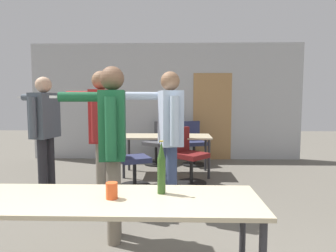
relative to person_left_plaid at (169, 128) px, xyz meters
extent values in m
cube|color=#B2B5B7|center=(-0.15, 3.41, 0.29)|extent=(6.41, 0.10, 2.75)
cube|color=#AD7F4C|center=(0.95, 3.35, -0.06)|extent=(0.90, 0.02, 2.05)
cube|color=#C6B793|center=(-0.41, -1.72, -0.35)|extent=(2.19, 0.67, 0.03)
cylinder|color=#2D2D33|center=(0.62, -1.44, -0.72)|extent=(0.05, 0.05, 0.72)
cube|color=#C6B793|center=(-0.09, 1.89, -0.35)|extent=(1.67, 0.73, 0.03)
cylinder|color=#2D2D33|center=(-0.86, 1.58, -0.72)|extent=(0.05, 0.05, 0.72)
cylinder|color=#2D2D33|center=(0.69, 1.58, -0.72)|extent=(0.05, 0.05, 0.72)
cylinder|color=#2D2D33|center=(-0.86, 2.20, -0.72)|extent=(0.05, 0.05, 0.72)
cylinder|color=#2D2D33|center=(0.69, 2.20, -0.72)|extent=(0.05, 0.05, 0.72)
cylinder|color=#3D4C75|center=(0.03, -0.09, -0.65)|extent=(0.14, 0.14, 0.87)
cylinder|color=#3D4C75|center=(0.00, 0.10, -0.65)|extent=(0.14, 0.14, 0.87)
cube|color=silver|center=(0.01, 0.00, 0.13)|extent=(0.34, 0.49, 0.68)
sphere|color=#936B4C|center=(0.01, 0.00, 0.59)|extent=(0.24, 0.24, 0.24)
cylinder|color=silver|center=(0.07, -0.27, 0.11)|extent=(0.11, 0.11, 0.59)
cylinder|color=silver|center=(-0.33, 0.21, 0.40)|extent=(0.60, 0.23, 0.11)
cube|color=white|center=(-0.65, 0.15, 0.40)|extent=(0.12, 0.06, 0.03)
cylinder|color=slate|center=(-0.90, 0.06, -0.64)|extent=(0.12, 0.12, 0.88)
cylinder|color=slate|center=(-0.88, 0.22, -0.64)|extent=(0.12, 0.12, 0.88)
cube|color=maroon|center=(-0.89, 0.14, 0.14)|extent=(0.26, 0.41, 0.69)
sphere|color=#936B4C|center=(-0.89, 0.14, 0.61)|extent=(0.24, 0.24, 0.24)
cylinder|color=maroon|center=(-0.91, -0.10, 0.13)|extent=(0.09, 0.09, 0.60)
cylinder|color=maroon|center=(-1.16, 0.41, 0.43)|extent=(0.60, 0.15, 0.09)
cube|color=white|center=(-1.49, 0.44, 0.43)|extent=(0.12, 0.05, 0.03)
cylinder|color=#28282D|center=(-1.91, 0.59, -0.65)|extent=(0.14, 0.14, 0.86)
cylinder|color=#28282D|center=(-1.87, 0.77, -0.65)|extent=(0.14, 0.14, 0.86)
cube|color=#4C5660|center=(-1.89, 0.68, 0.12)|extent=(0.33, 0.49, 0.68)
sphere|color=#DBAD89|center=(-1.89, 0.68, 0.58)|extent=(0.24, 0.24, 0.24)
cylinder|color=#4C5660|center=(-1.95, 0.41, 0.10)|extent=(0.11, 0.11, 0.59)
cylinder|color=#4C5660|center=(-2.13, 1.01, 0.39)|extent=(0.60, 0.22, 0.11)
cube|color=white|center=(-2.44, 1.07, 0.39)|extent=(0.12, 0.06, 0.03)
cylinder|color=slate|center=(-0.53, -0.89, -0.65)|extent=(0.13, 0.13, 0.86)
cylinder|color=slate|center=(-0.55, -0.71, -0.65)|extent=(0.13, 0.13, 0.86)
cube|color=#195633|center=(-0.54, -0.80, 0.11)|extent=(0.30, 0.46, 0.67)
sphere|color=brown|center=(-0.54, -0.80, 0.57)|extent=(0.24, 0.24, 0.24)
cylinder|color=#195633|center=(-0.51, -1.07, 0.10)|extent=(0.10, 0.10, 0.58)
cylinder|color=#195633|center=(-0.87, -0.58, 0.39)|extent=(0.59, 0.18, 0.10)
cube|color=white|center=(-1.19, -0.62, 0.39)|extent=(0.12, 0.05, 0.03)
cylinder|color=black|center=(-0.35, 2.75, -1.07)|extent=(0.52, 0.52, 0.03)
cylinder|color=black|center=(-0.35, 2.75, -0.85)|extent=(0.06, 0.06, 0.40)
cube|color=#4C4C51|center=(-0.35, 2.75, -0.61)|extent=(0.64, 0.64, 0.08)
cube|color=#4C4C51|center=(-0.21, 2.97, -0.36)|extent=(0.40, 0.29, 0.42)
cylinder|color=black|center=(0.35, 1.24, -1.07)|extent=(0.52, 0.52, 0.03)
cylinder|color=black|center=(0.35, 1.24, -0.84)|extent=(0.06, 0.06, 0.42)
cube|color=maroon|center=(0.35, 1.24, -0.59)|extent=(0.65, 0.65, 0.08)
cube|color=maroon|center=(0.16, 1.42, -0.34)|extent=(0.34, 0.36, 0.42)
cylinder|color=black|center=(0.49, 2.71, -1.07)|extent=(0.52, 0.52, 0.03)
cylinder|color=black|center=(0.49, 2.71, -0.84)|extent=(0.06, 0.06, 0.42)
cube|color=navy|center=(0.49, 2.71, -0.59)|extent=(0.58, 0.58, 0.08)
cube|color=navy|center=(0.41, 2.96, -0.34)|extent=(0.44, 0.19, 0.42)
cylinder|color=black|center=(-0.59, 1.05, -1.07)|extent=(0.52, 0.52, 0.03)
cylinder|color=black|center=(-0.59, 1.05, -0.85)|extent=(0.06, 0.06, 0.40)
cube|color=navy|center=(-0.59, 1.05, -0.62)|extent=(0.61, 0.61, 0.08)
cube|color=navy|center=(-0.83, 0.94, -0.37)|extent=(0.24, 0.42, 0.42)
cylinder|color=#2D511E|center=(-0.02, -1.60, -0.20)|extent=(0.06, 0.06, 0.27)
cone|color=#2D511E|center=(-0.02, -1.60, -0.01)|extent=(0.05, 0.05, 0.12)
cylinder|color=gold|center=(-0.02, -1.60, 0.06)|extent=(0.03, 0.03, 0.01)
cylinder|color=#E05123|center=(-0.36, -1.73, -0.27)|extent=(0.08, 0.08, 0.12)
camera|label=1|loc=(0.09, -3.77, 0.37)|focal=32.00mm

